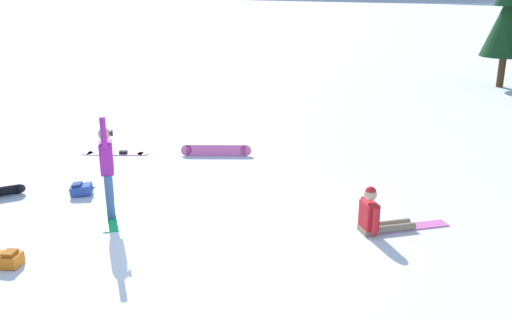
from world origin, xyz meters
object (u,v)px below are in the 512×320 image
(snowboarder_foreground, at_px, (107,169))
(backpack_orange, at_px, (7,259))
(backpack_blue, at_px, (81,189))
(loose_snowboard_near_left, at_px, (216,150))
(pine_tree_leaning, at_px, (510,10))
(snowboarder_midground, at_px, (378,216))
(loose_snowboard_far_spare, at_px, (115,153))

(snowboarder_foreground, distance_m, backpack_orange, 2.50)
(backpack_blue, bearing_deg, loose_snowboard_near_left, 69.62)
(backpack_orange, relative_size, pine_tree_leaning, 0.09)
(backpack_orange, bearing_deg, snowboarder_midground, 35.19)
(snowboarder_midground, height_order, loose_snowboard_near_left, snowboarder_midground)
(snowboarder_midground, distance_m, loose_snowboard_far_spare, 7.78)
(snowboarder_midground, height_order, loose_snowboard_far_spare, snowboarder_midground)
(pine_tree_leaning, bearing_deg, loose_snowboard_far_spare, -122.28)
(snowboarder_midground, height_order, pine_tree_leaning, pine_tree_leaning)
(snowboarder_foreground, height_order, snowboarder_midground, snowboarder_foreground)
(backpack_blue, bearing_deg, snowboarder_foreground, -27.01)
(loose_snowboard_far_spare, distance_m, pine_tree_leaning, 17.91)
(snowboarder_midground, relative_size, loose_snowboard_far_spare, 0.89)
(snowboarder_foreground, relative_size, snowboarder_midground, 1.31)
(snowboarder_foreground, height_order, loose_snowboard_far_spare, snowboarder_foreground)
(snowboarder_foreground, height_order, loose_snowboard_near_left, snowboarder_foreground)
(pine_tree_leaning, bearing_deg, snowboarder_foreground, -110.64)
(snowboarder_midground, relative_size, loose_snowboard_near_left, 0.89)
(loose_snowboard_far_spare, bearing_deg, snowboarder_midground, -15.03)
(snowboarder_foreground, distance_m, loose_snowboard_near_left, 4.48)
(snowboarder_midground, xyz_separation_m, backpack_orange, (-5.30, -3.74, -0.19))
(snowboarder_foreground, bearing_deg, loose_snowboard_near_left, 89.10)
(loose_snowboard_far_spare, bearing_deg, pine_tree_leaning, 57.72)
(snowboarder_foreground, relative_size, loose_snowboard_near_left, 1.17)
(loose_snowboard_near_left, xyz_separation_m, backpack_blue, (-1.38, -3.73, -0.01))
(loose_snowboard_near_left, distance_m, backpack_orange, 6.73)
(snowboarder_midground, bearing_deg, backpack_blue, -173.33)
(backpack_orange, bearing_deg, backpack_blue, 108.80)
(backpack_orange, height_order, backpack_blue, backpack_blue)
(pine_tree_leaning, bearing_deg, snowboarder_midground, -96.39)
(loose_snowboard_far_spare, xyz_separation_m, pine_tree_leaning, (9.40, 14.88, 3.27))
(snowboarder_foreground, bearing_deg, backpack_blue, 152.99)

